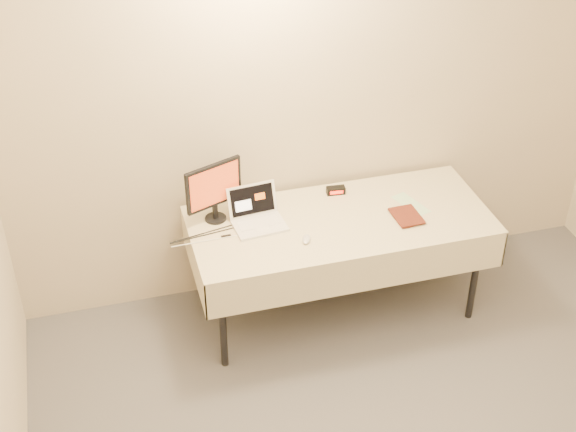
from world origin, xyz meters
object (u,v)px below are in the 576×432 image
object	(u,v)px
book	(396,205)
laptop	(256,215)
monitor	(214,188)
table	(340,227)

from	to	relation	value
book	laptop	bearing A→B (deg)	163.57
monitor	laptop	bearing A→B (deg)	-43.94
monitor	book	size ratio (longest dim) A/B	1.80
monitor	book	bearing A→B (deg)	-37.67
table	monitor	distance (m)	0.82
table	book	size ratio (longest dim) A/B	8.58
monitor	table	bearing A→B (deg)	-37.02
laptop	book	xyz separation A→B (m)	(0.82, -0.21, 0.06)
table	monitor	xyz separation A→B (m)	(-0.74, 0.21, 0.29)
table	book	distance (m)	0.37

